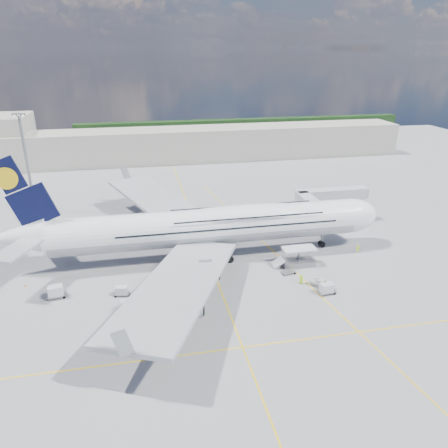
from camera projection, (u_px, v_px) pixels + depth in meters
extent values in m
plane|color=gray|center=(217.00, 280.00, 81.05)|extent=(300.00, 300.00, 0.00)
cube|color=yellow|center=(217.00, 280.00, 81.05)|extent=(0.25, 220.00, 0.01)
cube|color=yellow|center=(243.00, 347.00, 62.88)|extent=(120.00, 0.25, 0.01)
cube|color=yellow|center=(273.00, 251.00, 92.74)|extent=(14.16, 99.06, 0.01)
cylinder|color=white|center=(207.00, 226.00, 87.59)|extent=(62.00, 7.20, 7.20)
cylinder|color=#9EA0A5|center=(207.00, 227.00, 87.65)|extent=(60.76, 7.13, 7.13)
ellipsoid|color=white|center=(246.00, 214.00, 88.34)|extent=(36.00, 6.84, 3.76)
ellipsoid|color=white|center=(350.00, 215.00, 93.36)|extent=(11.52, 7.20, 7.20)
ellipsoid|color=black|center=(364.00, 212.00, 93.74)|extent=(3.84, 4.16, 1.44)
cone|color=white|center=(18.00, 237.00, 80.69)|extent=(10.00, 6.84, 6.84)
cube|color=black|center=(22.00, 191.00, 77.76)|extent=(11.02, 0.46, 14.61)
cylinder|color=yellow|center=(6.00, 178.00, 76.44)|extent=(4.00, 0.60, 4.00)
cube|color=#999EA3|center=(161.00, 203.00, 104.72)|extent=(25.49, 39.15, 3.35)
cube|color=#999EA3|center=(178.00, 285.00, 68.38)|extent=(25.49, 39.15, 3.35)
cylinder|color=#B7BABF|center=(186.00, 222.00, 99.74)|extent=(5.20, 3.50, 3.50)
cylinder|color=#B7BABF|center=(163.00, 208.00, 108.44)|extent=(5.20, 3.50, 3.50)
cylinder|color=#B7BABF|center=(203.00, 273.00, 77.03)|extent=(5.20, 3.50, 3.50)
cylinder|color=#B7BABF|center=(184.00, 308.00, 66.65)|extent=(5.20, 3.50, 3.50)
cylinder|color=gray|center=(322.00, 237.00, 93.97)|extent=(0.44, 0.44, 3.80)
cylinder|color=black|center=(321.00, 244.00, 94.55)|extent=(1.30, 0.90, 1.30)
cylinder|color=gray|center=(208.00, 247.00, 89.31)|extent=(0.56, 0.56, 3.80)
cylinder|color=black|center=(205.00, 247.00, 92.76)|extent=(1.50, 0.90, 1.50)
cube|color=#B7B7BC|center=(309.00, 203.00, 99.94)|extent=(3.00, 10.00, 2.60)
cube|color=#B7B7BC|center=(332.00, 194.00, 105.98)|extent=(18.00, 3.00, 2.60)
cylinder|color=gray|center=(311.00, 212.00, 104.37)|extent=(0.80, 0.80, 7.10)
cylinder|color=black|center=(310.00, 224.00, 105.53)|extent=(0.90, 0.80, 0.90)
cylinder|color=gray|center=(361.00, 206.00, 108.79)|extent=(1.00, 1.00, 7.10)
cube|color=gray|center=(359.00, 218.00, 109.97)|extent=(2.00, 2.00, 0.80)
cylinder|color=#B7B7BC|center=(315.00, 209.00, 96.49)|extent=(3.60, 3.60, 2.80)
cube|color=silver|center=(299.00, 249.00, 85.54)|extent=(6.50, 3.20, 0.35)
cube|color=gray|center=(298.00, 262.00, 86.65)|extent=(6.50, 3.20, 1.10)
cube|color=gray|center=(299.00, 255.00, 86.08)|extent=(0.22, 1.99, 3.00)
cylinder|color=black|center=(288.00, 267.00, 85.15)|extent=(0.70, 0.30, 0.70)
cube|color=silver|center=(278.00, 262.00, 85.70)|extent=(2.16, 2.60, 1.60)
cylinder|color=gray|center=(27.00, 166.00, 109.81)|extent=(0.70, 0.70, 25.00)
cube|color=gray|center=(19.00, 115.00, 105.06)|extent=(3.00, 0.40, 0.60)
cube|color=#B2AD9E|center=(170.00, 145.00, 165.11)|extent=(180.00, 16.00, 12.00)
cube|color=#193814|center=(244.00, 127.00, 214.18)|extent=(160.00, 6.00, 8.00)
cube|color=gray|center=(122.00, 294.00, 76.00)|extent=(2.85, 1.80, 0.16)
cylinder|color=black|center=(115.00, 297.00, 75.36)|extent=(0.39, 0.16, 0.39)
cylinder|color=black|center=(128.00, 292.00, 76.73)|extent=(0.39, 0.16, 0.39)
cube|color=silver|center=(121.00, 290.00, 75.73)|extent=(2.13, 1.61, 1.34)
cube|color=gray|center=(128.00, 309.00, 71.57)|extent=(3.33, 2.26, 0.18)
cylinder|color=black|center=(120.00, 312.00, 70.84)|extent=(0.45, 0.18, 0.45)
cylinder|color=black|center=(135.00, 307.00, 72.40)|extent=(0.45, 0.18, 0.45)
cube|color=silver|center=(128.00, 304.00, 71.27)|extent=(2.52, 1.98, 1.52)
cube|color=gray|center=(139.00, 323.00, 67.72)|extent=(3.38, 1.99, 0.20)
cylinder|color=black|center=(131.00, 327.00, 66.94)|extent=(0.48, 0.20, 0.48)
cylinder|color=black|center=(147.00, 321.00, 68.60)|extent=(0.48, 0.20, 0.48)
cube|color=gray|center=(56.00, 295.00, 75.35)|extent=(3.65, 2.32, 0.20)
cylinder|color=black|center=(47.00, 299.00, 74.53)|extent=(0.50, 0.20, 0.50)
cylinder|color=black|center=(65.00, 293.00, 76.27)|extent=(0.50, 0.20, 0.50)
cube|color=silver|center=(55.00, 291.00, 75.01)|extent=(2.73, 2.07, 1.70)
cube|color=gray|center=(326.00, 292.00, 76.54)|extent=(3.21, 1.92, 0.18)
cylinder|color=black|center=(321.00, 295.00, 75.80)|extent=(0.45, 0.18, 0.45)
cylinder|color=black|center=(331.00, 290.00, 77.37)|extent=(0.45, 0.18, 0.45)
cube|color=silver|center=(327.00, 288.00, 76.23)|extent=(2.38, 1.74, 1.53)
cube|color=gray|center=(289.00, 272.00, 83.32)|extent=(2.94, 2.01, 0.16)
cylinder|color=black|center=(284.00, 275.00, 82.67)|extent=(0.39, 0.16, 0.39)
cylinder|color=black|center=(293.00, 271.00, 84.05)|extent=(0.39, 0.16, 0.39)
cube|color=silver|center=(150.00, 304.00, 72.53)|extent=(2.63, 2.00, 1.11)
cube|color=black|center=(150.00, 300.00, 72.27)|extent=(1.20, 1.29, 0.43)
cylinder|color=black|center=(145.00, 307.00, 72.06)|extent=(0.55, 0.21, 0.55)
cylinder|color=black|center=(155.00, 303.00, 73.23)|extent=(0.55, 0.21, 0.55)
cube|color=gray|center=(133.00, 226.00, 103.49)|extent=(5.87, 2.39, 1.78)
cube|color=silver|center=(130.00, 219.00, 102.74)|extent=(4.36, 2.41, 1.96)
cube|color=silver|center=(142.00, 222.00, 103.60)|extent=(1.69, 2.11, 1.42)
cube|color=black|center=(145.00, 221.00, 103.65)|extent=(0.21, 1.78, 0.80)
cylinder|color=black|center=(142.00, 228.00, 103.07)|extent=(0.98, 0.31, 0.98)
cylinder|color=black|center=(125.00, 226.00, 104.20)|extent=(0.98, 0.31, 0.98)
cube|color=orange|center=(130.00, 222.00, 102.97)|extent=(4.41, 2.46, 0.44)
cube|color=gray|center=(151.00, 199.00, 121.61)|extent=(6.38, 2.56, 1.94)
cube|color=silver|center=(149.00, 193.00, 120.80)|extent=(4.74, 2.60, 2.13)
cube|color=silver|center=(160.00, 196.00, 121.74)|extent=(1.83, 2.29, 1.55)
cube|color=black|center=(162.00, 195.00, 121.79)|extent=(0.22, 1.94, 0.87)
cylinder|color=black|center=(159.00, 201.00, 121.16)|extent=(1.07, 0.34, 1.07)
cylinder|color=black|center=(144.00, 200.00, 122.39)|extent=(1.07, 0.34, 1.07)
imported|color=white|center=(323.00, 284.00, 78.62)|extent=(4.61, 4.81, 1.27)
imported|color=#E9FF1A|center=(358.00, 249.00, 91.71)|extent=(0.72, 0.51, 1.86)
imported|color=#CFE317|center=(324.00, 287.00, 76.70)|extent=(1.22, 1.13, 2.01)
imported|color=#ABFF1A|center=(162.00, 293.00, 75.13)|extent=(0.52, 1.06, 1.75)
imported|color=#A3E918|center=(301.00, 279.00, 79.47)|extent=(0.94, 1.09, 1.88)
imported|color=#D5EF19|center=(196.00, 306.00, 71.56)|extent=(1.16, 0.89, 1.59)
cone|color=orange|center=(321.00, 234.00, 100.40)|extent=(0.42, 0.42, 0.54)
cube|color=orange|center=(321.00, 235.00, 100.49)|extent=(0.36, 0.36, 0.03)
cone|color=orange|center=(147.00, 246.00, 94.42)|extent=(0.43, 0.43, 0.55)
cube|color=orange|center=(147.00, 247.00, 94.52)|extent=(0.37, 0.37, 0.03)
cone|color=orange|center=(169.00, 205.00, 118.91)|extent=(0.48, 0.48, 0.61)
cube|color=orange|center=(169.00, 206.00, 119.02)|extent=(0.41, 0.41, 0.03)
cone|color=orange|center=(197.00, 315.00, 70.06)|extent=(0.45, 0.45, 0.58)
cube|color=orange|center=(197.00, 316.00, 70.16)|extent=(0.39, 0.39, 0.03)
cone|color=orange|center=(186.00, 330.00, 66.38)|extent=(0.42, 0.42, 0.54)
cube|color=orange|center=(186.00, 331.00, 66.48)|extent=(0.36, 0.36, 0.03)
cone|color=orange|center=(25.00, 285.00, 78.85)|extent=(0.39, 0.39, 0.49)
cube|color=orange|center=(26.00, 286.00, 78.94)|extent=(0.33, 0.33, 0.03)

